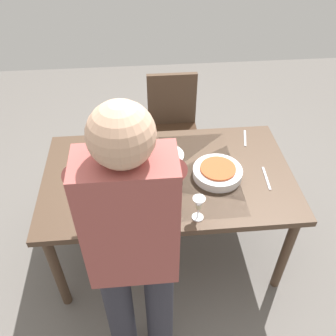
# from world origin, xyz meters

# --- Properties ---
(ground_plane) EXTENTS (6.00, 6.00, 0.00)m
(ground_plane) POSITION_xyz_m (0.00, 0.00, 0.00)
(ground_plane) COLOR #66605B
(dining_table) EXTENTS (1.54, 0.90, 0.73)m
(dining_table) POSITION_xyz_m (0.00, 0.00, 0.66)
(dining_table) COLOR #4C3828
(dining_table) RESTS_ON ground_plane
(chair_near) EXTENTS (0.40, 0.40, 0.91)m
(chair_near) POSITION_xyz_m (-0.12, -0.83, 0.53)
(chair_near) COLOR #352114
(chair_near) RESTS_ON ground_plane
(person_server) EXTENTS (0.42, 0.61, 1.69)m
(person_server) POSITION_xyz_m (0.21, 0.71, 0.96)
(person_server) COLOR #2D2D38
(person_server) RESTS_ON ground_plane
(wine_bottle) EXTENTS (0.07, 0.07, 0.30)m
(wine_bottle) POSITION_xyz_m (0.06, 0.25, 0.84)
(wine_bottle) COLOR black
(wine_bottle) RESTS_ON dining_table
(wine_glass_left) EXTENTS (0.07, 0.07, 0.15)m
(wine_glass_left) POSITION_xyz_m (-0.13, 0.36, 0.83)
(wine_glass_left) COLOR white
(wine_glass_left) RESTS_ON dining_table
(wine_glass_right) EXTENTS (0.07, 0.07, 0.15)m
(wine_glass_right) POSITION_xyz_m (0.31, -0.10, 0.83)
(wine_glass_right) COLOR white
(wine_glass_right) RESTS_ON dining_table
(water_cup_near_left) EXTENTS (0.07, 0.07, 0.10)m
(water_cup_near_left) POSITION_xyz_m (0.03, 0.10, 0.78)
(water_cup_near_left) COLOR silver
(water_cup_near_left) RESTS_ON dining_table
(water_cup_near_right) EXTENTS (0.07, 0.07, 0.09)m
(water_cup_near_right) POSITION_xyz_m (0.18, 0.10, 0.77)
(water_cup_near_right) COLOR silver
(water_cup_near_right) RESTS_ON dining_table
(serving_bowl_pasta) EXTENTS (0.30, 0.30, 0.07)m
(serving_bowl_pasta) POSITION_xyz_m (-0.30, 0.04, 0.76)
(serving_bowl_pasta) COLOR silver
(serving_bowl_pasta) RESTS_ON dining_table
(dinner_plate_near) EXTENTS (0.23, 0.23, 0.01)m
(dinner_plate_near) POSITION_xyz_m (0.38, 0.17, 0.73)
(dinner_plate_near) COLOR silver
(dinner_plate_near) RESTS_ON dining_table
(dinner_plate_far) EXTENTS (0.23, 0.23, 0.01)m
(dinner_plate_far) POSITION_xyz_m (-0.01, -0.17, 0.73)
(dinner_plate_far) COLOR silver
(dinner_plate_far) RESTS_ON dining_table
(table_knife) EXTENTS (0.03, 0.20, 0.00)m
(table_knife) POSITION_xyz_m (-0.59, 0.09, 0.73)
(table_knife) COLOR silver
(table_knife) RESTS_ON dining_table
(table_fork) EXTENTS (0.05, 0.18, 0.00)m
(table_fork) POSITION_xyz_m (-0.56, -0.32, 0.73)
(table_fork) COLOR silver
(table_fork) RESTS_ON dining_table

